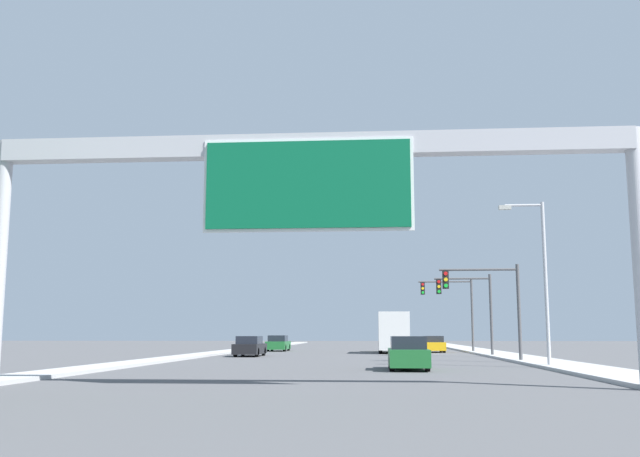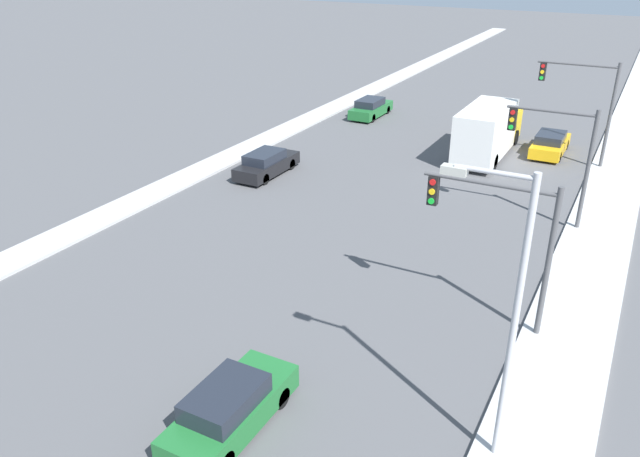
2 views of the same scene
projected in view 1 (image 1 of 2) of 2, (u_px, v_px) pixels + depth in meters
sidewalk_right at (482, 351)px, 61.99m from camera, size 3.00×120.00×0.15m
median_strip_left at (233, 351)px, 63.68m from camera, size 2.00×120.00×0.15m
sign_gantry at (308, 181)px, 22.25m from camera, size 20.38×0.73×7.86m
car_near_left at (250, 347)px, 51.14m from camera, size 1.75×4.73×1.44m
car_mid_right at (433, 344)px, 61.91m from camera, size 1.85×4.71×1.41m
car_mid_center at (278, 344)px, 66.01m from camera, size 1.79×4.70×1.44m
car_far_center at (408, 354)px, 32.31m from camera, size 1.75×4.58×1.51m
truck_box_primary at (393, 333)px, 59.92m from camera, size 2.46×8.75×3.34m
traffic_light_near_intersection at (491, 295)px, 41.02m from camera, size 4.58×0.32×5.60m
traffic_light_mid_block at (472, 301)px, 50.89m from camera, size 4.06×0.32×5.83m
traffic_light_far_intersection at (455, 302)px, 60.81m from camera, size 4.60×0.32×6.32m
street_lamp_right at (540, 269)px, 34.84m from camera, size 2.22×0.28×8.09m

